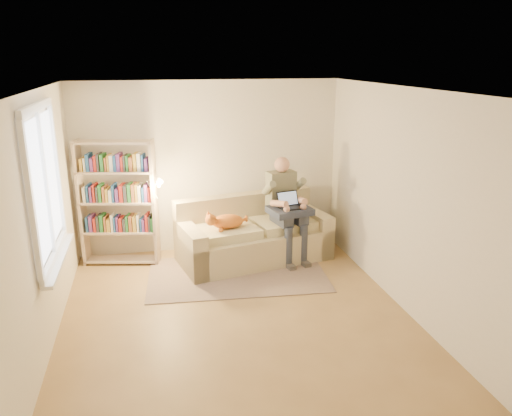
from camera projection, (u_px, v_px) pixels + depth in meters
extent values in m
plane|color=olive|center=(236.00, 315.00, 5.89)|extent=(4.50, 4.50, 0.00)
cube|color=white|center=(233.00, 89.00, 5.13)|extent=(4.00, 4.50, 0.02)
cube|color=silver|center=(42.00, 222.00, 5.10)|extent=(0.02, 4.50, 2.60)
cube|color=silver|center=(401.00, 199.00, 5.92)|extent=(0.02, 4.50, 2.60)
cube|color=silver|center=(209.00, 167.00, 7.61)|extent=(4.00, 0.02, 2.60)
cube|color=silver|center=(292.00, 304.00, 3.41)|extent=(4.00, 0.02, 2.60)
plane|color=white|center=(45.00, 184.00, 5.19)|extent=(0.00, 1.50, 1.50)
cube|color=white|center=(36.00, 107.00, 4.96)|extent=(0.05, 1.50, 0.08)
cube|color=white|center=(55.00, 254.00, 5.42)|extent=(0.05, 1.50, 0.08)
cube|color=white|center=(46.00, 184.00, 5.19)|extent=(0.04, 0.05, 1.50)
cube|color=white|center=(59.00, 258.00, 5.44)|extent=(0.12, 1.52, 0.04)
cube|color=#CABA8F|center=(254.00, 245.00, 7.42)|extent=(2.34, 1.42, 0.46)
cube|color=#CABA8F|center=(244.00, 209.00, 7.62)|extent=(2.18, 0.67, 0.47)
cube|color=#CABA8F|center=(191.00, 249.00, 7.00)|extent=(0.42, 1.01, 0.66)
cube|color=#CABA8F|center=(312.00, 230.00, 7.78)|extent=(0.42, 1.01, 0.66)
cube|color=beige|center=(224.00, 232.00, 7.09)|extent=(1.04, 0.83, 0.13)
cube|color=beige|center=(286.00, 223.00, 7.48)|extent=(1.04, 0.83, 0.13)
cube|color=gray|center=(281.00, 190.00, 7.39)|extent=(0.45, 0.31, 0.57)
sphere|color=tan|center=(282.00, 165.00, 7.26)|extent=(0.23, 0.23, 0.23)
cube|color=#303543|center=(281.00, 218.00, 7.21)|extent=(0.26, 0.49, 0.17)
cube|color=#303543|center=(296.00, 216.00, 7.31)|extent=(0.26, 0.49, 0.17)
cylinder|color=#303543|center=(288.00, 248.00, 7.12)|extent=(0.12, 0.12, 0.61)
cylinder|color=#303543|center=(303.00, 245.00, 7.22)|extent=(0.12, 0.12, 0.61)
ellipsoid|color=orange|center=(225.00, 222.00, 7.01)|extent=(0.50, 0.33, 0.20)
sphere|color=orange|center=(208.00, 220.00, 6.86)|extent=(0.16, 0.16, 0.16)
cylinder|color=orange|center=(239.00, 221.00, 7.16)|extent=(0.23, 0.09, 0.06)
cube|color=#282F46|center=(291.00, 210.00, 7.22)|extent=(0.66, 0.58, 0.09)
cube|color=black|center=(292.00, 207.00, 7.16)|extent=(0.37, 0.29, 0.02)
cube|color=black|center=(288.00, 198.00, 7.23)|extent=(0.34, 0.16, 0.21)
plane|color=#8CA5CC|center=(288.00, 198.00, 7.23)|extent=(0.31, 0.17, 0.27)
cube|color=#BCA68E|center=(82.00, 203.00, 7.11)|extent=(0.10, 0.28, 1.82)
cube|color=#BCA68E|center=(155.00, 203.00, 7.12)|extent=(0.10, 0.28, 1.82)
cube|color=#BCA68E|center=(123.00, 259.00, 7.37)|extent=(1.12, 0.50, 0.03)
cube|color=#BCA68E|center=(121.00, 231.00, 7.24)|extent=(1.12, 0.50, 0.03)
cube|color=#BCA68E|center=(118.00, 202.00, 7.11)|extent=(1.12, 0.50, 0.03)
cube|color=#BCA68E|center=(116.00, 171.00, 6.98)|extent=(1.12, 0.50, 0.03)
cube|color=#BCA68E|center=(113.00, 142.00, 6.86)|extent=(1.12, 0.50, 0.03)
cube|color=#B2261E|center=(120.00, 223.00, 7.20)|extent=(0.95, 0.41, 0.22)
cube|color=#333338|center=(117.00, 193.00, 7.07)|extent=(0.95, 0.41, 0.22)
cube|color=#267233|center=(115.00, 163.00, 6.94)|extent=(0.95, 0.41, 0.22)
cylinder|color=white|center=(149.00, 199.00, 7.10)|extent=(0.10, 0.10, 0.04)
cone|color=white|center=(157.00, 183.00, 6.91)|extent=(0.15, 0.17, 0.15)
cube|color=gray|center=(237.00, 275.00, 6.95)|extent=(2.55, 1.63, 0.01)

